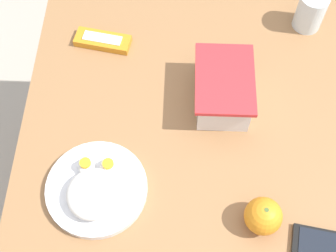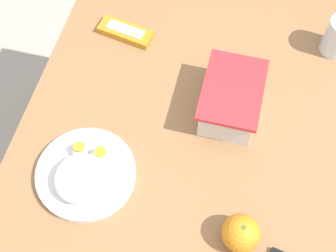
{
  "view_description": "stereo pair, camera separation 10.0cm",
  "coord_description": "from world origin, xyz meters",
  "px_view_note": "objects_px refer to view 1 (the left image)",
  "views": [
    {
      "loc": [
        0.48,
        -0.04,
        1.68
      ],
      "look_at": [
        -0.0,
        -0.05,
        0.8
      ],
      "focal_mm": 50.0,
      "sensor_mm": 36.0,
      "label": 1
    },
    {
      "loc": [
        0.47,
        0.06,
        1.68
      ],
      "look_at": [
        -0.0,
        -0.05,
        0.8
      ],
      "focal_mm": 50.0,
      "sensor_mm": 36.0,
      "label": 2
    }
  ],
  "objects_px": {
    "food_container": "(223,90)",
    "cell_phone": "(332,248)",
    "orange_fruit": "(263,216)",
    "drinking_glass": "(311,11)",
    "rice_plate": "(96,189)",
    "candy_bar": "(103,41)"
  },
  "relations": [
    {
      "from": "orange_fruit",
      "to": "cell_phone",
      "type": "distance_m",
      "value": 0.15
    },
    {
      "from": "cell_phone",
      "to": "drinking_glass",
      "type": "bearing_deg",
      "value": 179.05
    },
    {
      "from": "food_container",
      "to": "drinking_glass",
      "type": "bearing_deg",
      "value": 136.7
    },
    {
      "from": "candy_bar",
      "to": "drinking_glass",
      "type": "relative_size",
      "value": 1.48
    },
    {
      "from": "food_container",
      "to": "rice_plate",
      "type": "xyz_separation_m",
      "value": [
        0.24,
        -0.26,
        -0.02
      ]
    },
    {
      "from": "candy_bar",
      "to": "rice_plate",
      "type": "bearing_deg",
      "value": 4.04
    },
    {
      "from": "orange_fruit",
      "to": "food_container",
      "type": "bearing_deg",
      "value": -165.98
    },
    {
      "from": "rice_plate",
      "to": "orange_fruit",
      "type": "bearing_deg",
      "value": 81.54
    },
    {
      "from": "cell_phone",
      "to": "food_container",
      "type": "bearing_deg",
      "value": -148.33
    },
    {
      "from": "drinking_glass",
      "to": "food_container",
      "type": "bearing_deg",
      "value": -43.3
    },
    {
      "from": "orange_fruit",
      "to": "drinking_glass",
      "type": "height_order",
      "value": "drinking_glass"
    },
    {
      "from": "candy_bar",
      "to": "drinking_glass",
      "type": "bearing_deg",
      "value": 98.73
    },
    {
      "from": "orange_fruit",
      "to": "rice_plate",
      "type": "bearing_deg",
      "value": -98.46
    },
    {
      "from": "food_container",
      "to": "cell_phone",
      "type": "bearing_deg",
      "value": 31.67
    },
    {
      "from": "rice_plate",
      "to": "drinking_glass",
      "type": "bearing_deg",
      "value": 134.43
    },
    {
      "from": "food_container",
      "to": "drinking_glass",
      "type": "relative_size",
      "value": 1.9
    },
    {
      "from": "food_container",
      "to": "drinking_glass",
      "type": "xyz_separation_m",
      "value": [
        -0.23,
        0.22,
        0.01
      ]
    },
    {
      "from": "food_container",
      "to": "cell_phone",
      "type": "height_order",
      "value": "food_container"
    },
    {
      "from": "rice_plate",
      "to": "cell_phone",
      "type": "distance_m",
      "value": 0.48
    },
    {
      "from": "candy_bar",
      "to": "food_container",
      "type": "bearing_deg",
      "value": 62.06
    },
    {
      "from": "cell_phone",
      "to": "rice_plate",
      "type": "bearing_deg",
      "value": -101.92
    },
    {
      "from": "rice_plate",
      "to": "cell_phone",
      "type": "xyz_separation_m",
      "value": [
        0.1,
        0.47,
        -0.02
      ]
    }
  ]
}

